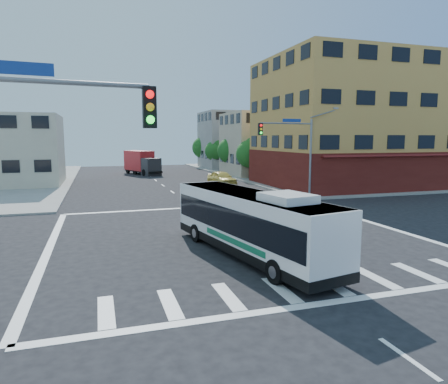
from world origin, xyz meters
name	(u,v)px	position (x,y,z in m)	size (l,w,h in m)	color
ground	(234,236)	(0.00, 0.00, 0.00)	(120.00, 120.00, 0.00)	black
sidewalk_ne	(366,171)	(35.00, 35.00, 0.07)	(50.00, 50.00, 0.15)	gray
corner_building_ne	(349,133)	(19.99, 18.48, 5.89)	(18.10, 15.44, 14.00)	#C29345
building_east_near	(268,144)	(16.98, 33.98, 4.51)	(12.06, 10.06, 9.00)	#C7B398
building_east_far	(236,140)	(16.98, 47.98, 5.01)	(12.06, 10.06, 10.00)	#979792
building_west	(4,150)	(-17.02, 29.98, 4.01)	(12.06, 10.06, 8.00)	beige
signal_mast_ne	(294,143)	(9.08, 10.62, 4.98)	(7.91, 1.13, 8.07)	slate
signal_mast_sw	(0,156)	(-9.08, -10.64, 4.98)	(7.91, 1.01, 8.07)	slate
street_tree_a	(251,152)	(11.90, 27.92, 3.59)	(3.60, 3.60, 5.53)	#392215
street_tree_b	(231,149)	(11.90, 35.92, 3.75)	(3.80, 3.80, 5.79)	#392215
street_tree_c	(216,150)	(11.90, 43.92, 3.46)	(3.40, 3.40, 5.29)	#392215
street_tree_d	(204,146)	(11.90, 51.92, 3.88)	(4.00, 4.00, 6.03)	#392215
transit_bus	(250,222)	(-0.58, -3.82, 1.57)	(4.35, 11.10, 3.21)	black
box_truck	(142,163)	(-0.72, 40.05, 1.70)	(4.94, 8.05, 3.50)	#26262A
parked_car	(222,178)	(6.40, 22.91, 0.83)	(1.96, 4.87, 1.66)	#E0CA59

